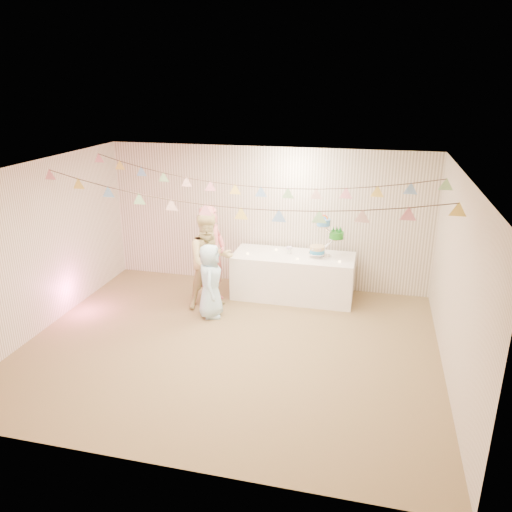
% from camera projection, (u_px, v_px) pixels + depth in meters
% --- Properties ---
extents(floor, '(6.00, 6.00, 0.00)m').
position_uv_depth(floor, '(230.00, 346.00, 7.38)').
color(floor, brown).
rests_on(floor, ground).
extents(ceiling, '(6.00, 6.00, 0.00)m').
position_uv_depth(ceiling, '(227.00, 170.00, 6.51)').
color(ceiling, white).
rests_on(ceiling, ground).
extents(back_wall, '(6.00, 6.00, 0.00)m').
position_uv_depth(back_wall, '(267.00, 218.00, 9.24)').
color(back_wall, white).
rests_on(back_wall, ground).
extents(front_wall, '(6.00, 6.00, 0.00)m').
position_uv_depth(front_wall, '(153.00, 354.00, 4.66)').
color(front_wall, white).
rests_on(front_wall, ground).
extents(left_wall, '(5.00, 5.00, 0.00)m').
position_uv_depth(left_wall, '(40.00, 247.00, 7.61)').
color(left_wall, white).
rests_on(left_wall, ground).
extents(right_wall, '(5.00, 5.00, 0.00)m').
position_uv_depth(right_wall, '(457.00, 283.00, 6.28)').
color(right_wall, white).
rests_on(right_wall, ground).
extents(table, '(2.13, 0.85, 0.80)m').
position_uv_depth(table, '(293.00, 276.00, 8.92)').
color(table, white).
rests_on(table, floor).
extents(cake_stand, '(0.63, 0.37, 0.70)m').
position_uv_depth(cake_stand, '(326.00, 240.00, 8.61)').
color(cake_stand, silver).
rests_on(cake_stand, table).
extents(cake_bottom, '(0.31, 0.31, 0.15)m').
position_uv_depth(cake_bottom, '(316.00, 255.00, 8.67)').
color(cake_bottom, '#2B8DCA').
rests_on(cake_bottom, cake_stand).
extents(cake_middle, '(0.27, 0.27, 0.22)m').
position_uv_depth(cake_middle, '(337.00, 239.00, 8.65)').
color(cake_middle, '#1A771A').
rests_on(cake_middle, cake_stand).
extents(cake_top_tier, '(0.25, 0.25, 0.19)m').
position_uv_depth(cake_top_tier, '(323.00, 225.00, 8.50)').
color(cake_top_tier, '#428FD1').
rests_on(cake_top_tier, cake_stand).
extents(platter, '(0.37, 0.37, 0.02)m').
position_uv_depth(platter, '(266.00, 256.00, 8.86)').
color(platter, white).
rests_on(platter, table).
extents(posy, '(0.12, 0.12, 0.14)m').
position_uv_depth(posy, '(289.00, 252.00, 8.84)').
color(posy, white).
rests_on(posy, table).
extents(person_adult_a, '(0.50, 0.69, 1.73)m').
position_uv_depth(person_adult_a, '(212.00, 255.00, 8.59)').
color(person_adult_a, '#D06C72').
rests_on(person_adult_a, floor).
extents(person_adult_b, '(1.03, 0.99, 1.66)m').
position_uv_depth(person_adult_b, '(210.00, 261.00, 8.40)').
color(person_adult_b, '#D1C080').
rests_on(person_adult_b, floor).
extents(person_child, '(0.52, 0.68, 1.25)m').
position_uv_depth(person_child, '(210.00, 281.00, 8.12)').
color(person_child, '#B3E6FD').
rests_on(person_child, floor).
extents(bunting_back, '(5.60, 1.10, 0.40)m').
position_uv_depth(bunting_back, '(248.00, 175.00, 7.60)').
color(bunting_back, pink).
rests_on(bunting_back, ceiling).
extents(bunting_front, '(5.60, 0.90, 0.36)m').
position_uv_depth(bunting_front, '(223.00, 195.00, 6.42)').
color(bunting_front, '#72A5E5').
rests_on(bunting_front, ceiling).
extents(tealight_0, '(0.04, 0.04, 0.03)m').
position_uv_depth(tealight_0, '(248.00, 253.00, 8.82)').
color(tealight_0, '#FFD88C').
rests_on(tealight_0, table).
extents(tealight_1, '(0.04, 0.04, 0.03)m').
position_uv_depth(tealight_1, '(276.00, 249.00, 9.02)').
color(tealight_1, '#FFD88C').
rests_on(tealight_1, table).
extents(tealight_2, '(0.04, 0.04, 0.03)m').
position_uv_depth(tealight_2, '(297.00, 259.00, 8.56)').
color(tealight_2, '#FFD88C').
rests_on(tealight_2, table).
extents(tealight_3, '(0.04, 0.04, 0.03)m').
position_uv_depth(tealight_3, '(315.00, 252.00, 8.90)').
color(tealight_3, '#FFD88C').
rests_on(tealight_3, table).
extents(tealight_4, '(0.04, 0.04, 0.03)m').
position_uv_depth(tealight_4, '(340.00, 261.00, 8.43)').
color(tealight_4, '#FFD88C').
rests_on(tealight_4, table).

